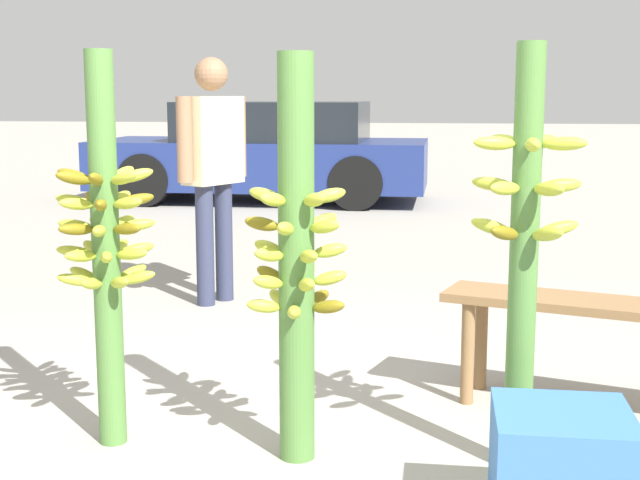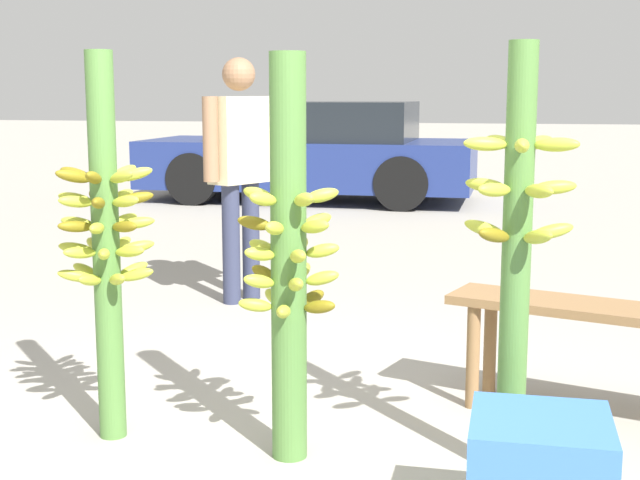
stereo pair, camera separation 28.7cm
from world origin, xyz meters
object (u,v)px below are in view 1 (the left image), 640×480
object	(u,v)px
banana_stalk_center	(296,259)
parked_car	(265,153)
market_bench	(603,321)
produce_crate	(561,477)
banana_stalk_left	(106,243)
banana_stalk_right	(524,244)
vendor_person	(213,159)

from	to	relation	value
banana_stalk_center	parked_car	distance (m)	8.47
market_bench	produce_crate	bearing A→B (deg)	-87.51
banana_stalk_left	parked_car	size ratio (longest dim) A/B	0.36
banana_stalk_left	parked_car	bearing A→B (deg)	97.03
banana_stalk_left	banana_stalk_right	bearing A→B (deg)	-1.22
banana_stalk_center	produce_crate	xyz separation A→B (m)	(0.93, -0.54, -0.58)
vendor_person	banana_stalk_right	bearing A→B (deg)	-116.74
market_bench	parked_car	distance (m)	8.22
market_bench	produce_crate	xyz separation A→B (m)	(-0.32, -1.19, -0.21)
vendor_person	parked_car	bearing A→B (deg)	35.14
banana_stalk_right	banana_stalk_left	bearing A→B (deg)	178.78
banana_stalk_center	market_bench	size ratio (longest dim) A/B	1.09
banana_stalk_center	banana_stalk_right	xyz separation A→B (m)	(0.84, 0.01, 0.08)
banana_stalk_left	banana_stalk_right	xyz separation A→B (m)	(1.62, -0.03, 0.04)
banana_stalk_left	produce_crate	bearing A→B (deg)	-18.91
banana_stalk_center	vendor_person	distance (m)	2.70
banana_stalk_right	market_bench	xyz separation A→B (m)	(0.41, 0.64, -0.44)
banana_stalk_left	vendor_person	world-z (taller)	vendor_person
banana_stalk_right	market_bench	distance (m)	0.88
banana_stalk_left	produce_crate	xyz separation A→B (m)	(1.71, -0.58, -0.61)
parked_car	produce_crate	world-z (taller)	parked_car
banana_stalk_right	market_bench	bearing A→B (deg)	57.28
banana_stalk_left	produce_crate	world-z (taller)	banana_stalk_left
vendor_person	market_bench	size ratio (longest dim) A/B	1.15
banana_stalk_right	parked_car	world-z (taller)	banana_stalk_right
banana_stalk_center	parked_car	xyz separation A→B (m)	(-1.79, 8.28, -0.15)
market_bench	banana_stalk_right	bearing A→B (deg)	-105.20
banana_stalk_left	vendor_person	xyz separation A→B (m)	(-0.21, 2.46, 0.15)
banana_stalk_left	parked_car	world-z (taller)	banana_stalk_left
banana_stalk_left	market_bench	distance (m)	2.15
banana_stalk_left	banana_stalk_right	size ratio (longest dim) A/B	0.99
banana_stalk_right	produce_crate	bearing A→B (deg)	-80.62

